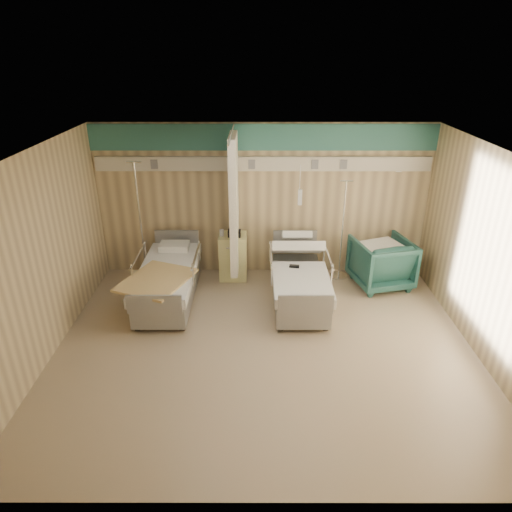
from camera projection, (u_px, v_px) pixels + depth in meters
The scene contains 13 objects.
ground at pixel (264, 346), 6.64m from camera, with size 6.00×5.00×0.00m, color gray.
room_walls at pixel (263, 220), 6.08m from camera, with size 6.04×5.04×2.82m.
bed_right at pixel (299, 285), 7.68m from camera, with size 1.00×2.16×0.63m, color silver, non-canonical shape.
bed_left at pixel (169, 285), 7.68m from camera, with size 1.00×2.16×0.63m, color silver, non-canonical shape.
bedside_cabinet at pixel (233, 256), 8.45m from camera, with size 0.50×0.48×0.85m, color #D9D588.
visitor_armchair at pixel (381, 263), 8.17m from camera, with size 0.95×0.98×0.89m, color #1E4D48.
waffle_blanket at pixel (383, 238), 7.97m from camera, with size 0.68×0.60×0.08m, color white.
iv_stand_right at pixel (340, 258), 8.49m from camera, with size 0.33×0.33×1.87m.
iv_stand_left at pixel (144, 253), 8.52m from camera, with size 0.39×0.39×2.18m.
call_remote at pixel (294, 266), 7.57m from camera, with size 0.16×0.07×0.04m, color black.
tan_blanket at pixel (157, 280), 7.12m from camera, with size 0.89×1.12×0.04m, color tan.
toiletry_bag at pixel (234, 233), 8.19m from camera, with size 0.23×0.14×0.12m, color black.
white_cup at pixel (222, 233), 8.22m from camera, with size 0.08×0.08×0.12m, color white.
Camera 1 is at (-0.11, -5.47, 3.98)m, focal length 32.00 mm.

